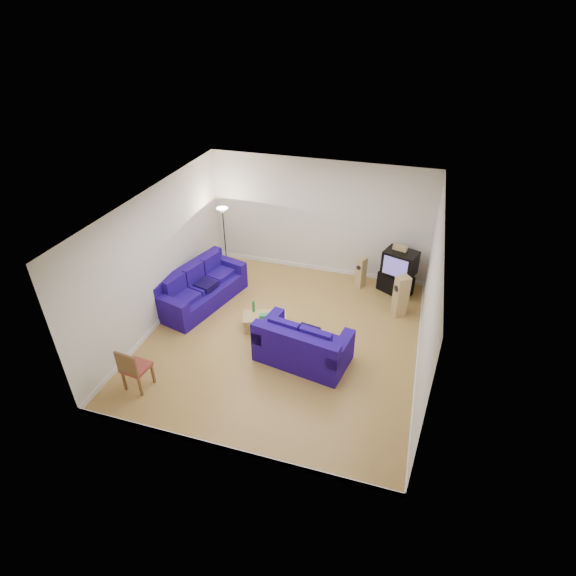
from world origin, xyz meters
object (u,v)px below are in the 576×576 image
(sofa_three_seat, at_px, (200,290))
(tv_stand, at_px, (395,283))
(coffee_table, at_px, (265,317))
(television, at_px, (400,263))
(sofa_loveseat, at_px, (302,347))

(sofa_three_seat, bearing_deg, tv_stand, 127.03)
(coffee_table, bearing_deg, television, 40.79)
(coffee_table, height_order, tv_stand, tv_stand)
(coffee_table, height_order, television, television)
(sofa_three_seat, height_order, coffee_table, sofa_three_seat)
(sofa_loveseat, relative_size, tv_stand, 2.43)
(sofa_loveseat, bearing_deg, coffee_table, 152.92)
(sofa_three_seat, bearing_deg, television, 126.17)
(sofa_three_seat, bearing_deg, sofa_loveseat, 80.06)
(sofa_loveseat, xyz_separation_m, television, (1.68, 3.28, 0.56))
(sofa_loveseat, distance_m, tv_stand, 3.72)
(sofa_three_seat, height_order, tv_stand, sofa_three_seat)
(sofa_three_seat, distance_m, television, 5.14)
(sofa_loveseat, height_order, coffee_table, sofa_loveseat)
(coffee_table, bearing_deg, sofa_three_seat, 163.87)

